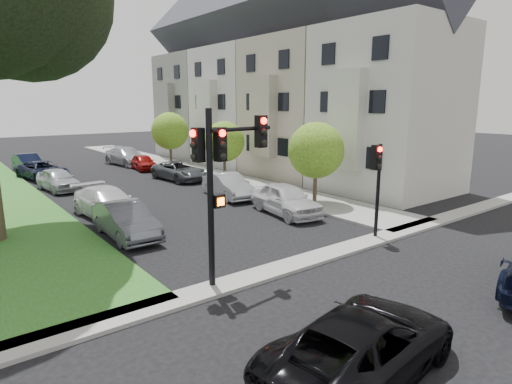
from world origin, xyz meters
TOP-DOWN VIEW (x-y plane):
  - ground at (0.00, 0.00)m, footprint 140.00×140.00m
  - sidewalk_right at (6.75, 24.00)m, footprint 3.50×44.00m
  - sidewalk_cross at (0.00, 2.00)m, footprint 60.00×1.00m
  - house_a at (12.45, 8.00)m, footprint 7.70×7.55m
  - house_b at (12.45, 15.50)m, footprint 7.70×7.55m
  - house_c at (12.45, 23.00)m, footprint 7.70×7.55m
  - house_d at (12.45, 30.50)m, footprint 7.70×7.55m
  - small_tree_a at (6.20, 7.86)m, footprint 2.98×2.98m
  - small_tree_b at (6.20, 16.69)m, footprint 2.81×2.81m
  - small_tree_c at (6.20, 24.97)m, footprint 3.11×3.11m
  - traffic_signal_main at (-3.38, 2.23)m, footprint 2.60×0.68m
  - traffic_signal_secondary at (3.88, 2.19)m, footprint 0.50×0.40m
  - car_cross_near at (-3.57, -3.22)m, footprint 5.28×3.03m
  - car_parked_0 at (3.67, 7.34)m, footprint 2.49×4.77m
  - car_parked_1 at (3.53, 12.29)m, footprint 2.09×4.49m
  - car_parked_2 at (3.98, 19.18)m, footprint 2.68×5.03m
  - car_parked_3 at (3.82, 25.23)m, footprint 1.89×3.87m
  - car_parked_4 at (3.81, 28.83)m, footprint 2.87×5.58m
  - car_parked_5 at (-4.00, 8.59)m, footprint 1.62×4.43m
  - car_parked_6 at (-3.54, 12.17)m, footprint 2.46×5.12m
  - car_parked_7 at (-3.84, 20.47)m, footprint 2.13×4.29m
  - car_parked_8 at (-3.75, 25.29)m, footprint 3.15×5.17m
  - car_parked_9 at (-3.86, 30.20)m, footprint 1.89×4.37m

SIDE VIEW (x-z plane):
  - ground at x=0.00m, z-range 0.00..0.00m
  - sidewalk_right at x=6.75m, z-range 0.00..0.12m
  - sidewalk_cross at x=0.00m, z-range 0.00..0.12m
  - car_parked_3 at x=3.82m, z-range 0.00..1.27m
  - car_parked_8 at x=-3.75m, z-range 0.00..1.34m
  - car_parked_2 at x=3.98m, z-range 0.00..1.35m
  - car_cross_near at x=-3.57m, z-range 0.00..1.39m
  - car_parked_9 at x=-3.86m, z-range 0.00..1.40m
  - car_parked_7 at x=-3.84m, z-range 0.00..1.41m
  - car_parked_1 at x=3.53m, z-range 0.00..1.42m
  - car_parked_6 at x=-3.54m, z-range 0.00..1.44m
  - car_parked_5 at x=-4.00m, z-range 0.00..1.45m
  - car_parked_0 at x=3.67m, z-range 0.00..1.55m
  - car_parked_4 at x=3.81m, z-range 0.00..1.55m
  - traffic_signal_secondary at x=3.88m, z-range 0.77..4.64m
  - small_tree_b at x=6.20m, z-range 0.70..4.91m
  - small_tree_a at x=6.20m, z-range 0.74..5.21m
  - small_tree_c at x=6.20m, z-range 0.77..5.44m
  - traffic_signal_main at x=-3.38m, z-range 1.01..6.33m
  - house_a at x=12.45m, z-range -1.05..14.92m
  - house_b at x=12.45m, z-range -1.05..14.92m
  - house_c at x=12.45m, z-range -1.05..14.92m
  - house_d at x=12.45m, z-range -1.05..14.92m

